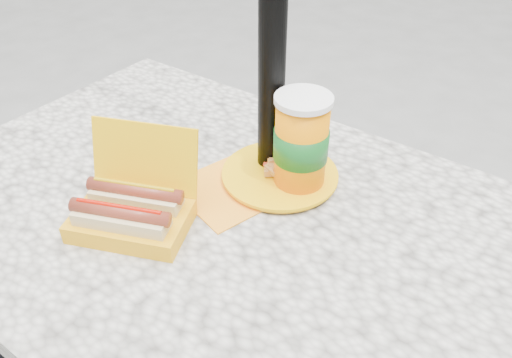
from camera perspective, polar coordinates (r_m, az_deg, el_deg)
The scene contains 4 objects.
picnic_table at distance 0.99m, azimuth -3.79°, elevation -8.16°, with size 1.20×0.80×0.75m.
hotdog_box at distance 0.89m, azimuth -14.04°, elevation -3.47°, with size 0.24×0.23×0.16m.
fries_plate at distance 0.98m, azimuth 2.35°, elevation 0.57°, with size 0.28×0.31×0.05m.
soda_cup at distance 0.92m, azimuth 5.16°, elevation 4.02°, with size 0.10×0.10×0.19m.
Camera 1 is at (0.46, -0.53, 1.35)m, focal length 35.00 mm.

